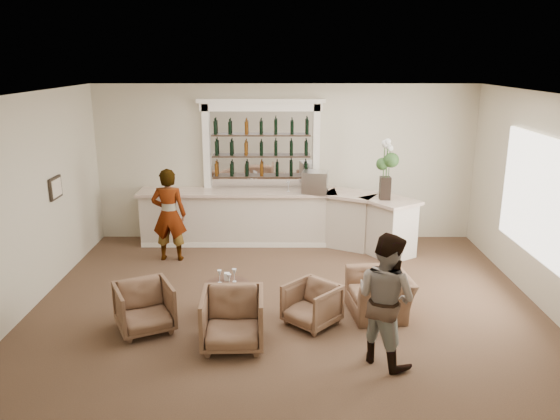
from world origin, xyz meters
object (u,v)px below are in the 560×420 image
object	(u,v)px
armchair_left	(144,307)
armchair_far	(379,294)
armchair_center	(233,319)
flower_vase	(386,166)
armchair_right	(312,304)
cocktail_table	(228,299)
espresso_machine	(315,182)
bar_counter	(277,218)
sommelier	(169,215)
guest	(386,299)

from	to	relation	value
armchair_left	armchair_far	xyz separation A→B (m)	(3.47, 0.53, -0.03)
armchair_center	flower_vase	xyz separation A→B (m)	(2.67, 3.62, 1.42)
armchair_center	armchair_right	bearing A→B (deg)	27.35
cocktail_table	espresso_machine	distance (m)	3.69
flower_vase	cocktail_table	bearing A→B (deg)	-136.77
bar_counter	armchair_left	xyz separation A→B (m)	(-1.88, -3.76, -0.22)
espresso_machine	armchair_left	bearing A→B (deg)	-115.82
armchair_left	armchair_center	size ratio (longest dim) A/B	0.91
espresso_machine	flower_vase	bearing A→B (deg)	-11.23
bar_counter	cocktail_table	xyz separation A→B (m)	(-0.73, -3.25, -0.32)
armchair_far	flower_vase	world-z (taller)	flower_vase
espresso_machine	armchair_right	bearing A→B (deg)	-84.01
armchair_center	armchair_right	distance (m)	1.27
sommelier	armchair_left	world-z (taller)	sommelier
armchair_right	flower_vase	bearing A→B (deg)	105.73
armchair_right	armchair_far	world-z (taller)	armchair_far
armchair_center	guest	bearing A→B (deg)	-12.64
cocktail_table	flower_vase	distance (m)	4.19
guest	flower_vase	distance (m)	4.15
bar_counter	armchair_right	world-z (taller)	bar_counter
armchair_center	espresso_machine	distance (m)	4.45
armchair_center	flower_vase	bearing A→B (deg)	51.47
armchair_far	espresso_machine	bearing A→B (deg)	-172.25
cocktail_table	sommelier	world-z (taller)	sommelier
bar_counter	armchair_left	bearing A→B (deg)	-116.57
sommelier	armchair_far	size ratio (longest dim) A/B	1.83
armchair_right	espresso_machine	world-z (taller)	espresso_machine
sommelier	flower_vase	bearing A→B (deg)	-175.04
sommelier	guest	world-z (taller)	sommelier
cocktail_table	flower_vase	bearing A→B (deg)	43.23
sommelier	espresso_machine	world-z (taller)	sommelier
armchair_far	flower_vase	bearing A→B (deg)	162.25
guest	armchair_right	bearing A→B (deg)	-0.97
armchair_far	cocktail_table	bearing A→B (deg)	-96.26
sommelier	armchair_center	xyz separation A→B (m)	(1.50, -3.32, -0.52)
guest	armchair_far	xyz separation A→B (m)	(0.18, 1.34, -0.55)
cocktail_table	armchair_left	distance (m)	1.26
bar_counter	armchair_center	bearing A→B (deg)	-97.80
cocktail_table	espresso_machine	size ratio (longest dim) A/B	1.33
armchair_center	flower_vase	world-z (taller)	flower_vase
armchair_far	armchair_center	bearing A→B (deg)	-72.55
armchair_left	flower_vase	xyz separation A→B (m)	(3.98, 3.18, 1.45)
armchair_left	armchair_center	bearing A→B (deg)	-45.17
armchair_left	armchair_right	bearing A→B (deg)	-22.20
armchair_right	espresso_machine	size ratio (longest dim) A/B	1.37
cocktail_table	armchair_far	bearing A→B (deg)	0.49
flower_vase	armchair_center	bearing A→B (deg)	-126.49
armchair_center	espresso_machine	bearing A→B (deg)	69.93
espresso_machine	flower_vase	xyz separation A→B (m)	(1.33, -0.51, 0.44)
bar_counter	armchair_far	xyz separation A→B (m)	(1.59, -3.23, -0.25)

